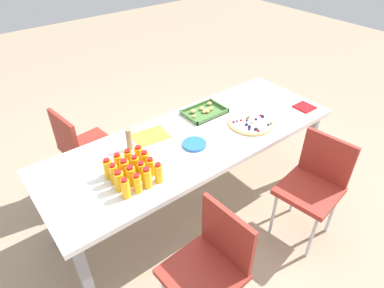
{
  "coord_description": "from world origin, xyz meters",
  "views": [
    {
      "loc": [
        -1.28,
        -1.61,
        2.16
      ],
      "look_at": [
        -0.08,
        -0.08,
        0.75
      ],
      "focal_mm": 31.29,
      "sensor_mm": 36.0,
      "label": 1
    }
  ],
  "objects_px": {
    "juice_bottle_14": "(129,159)",
    "juice_bottle_3": "(159,173)",
    "juice_bottle_8": "(114,174)",
    "plate_stack": "(194,144)",
    "juice_bottle_6": "(142,172)",
    "juice_bottle_5": "(131,176)",
    "snack_tray": "(204,112)",
    "juice_bottle_4": "(119,181)",
    "juice_bottle_12": "(108,169)",
    "juice_bottle_11": "(145,161)",
    "juice_bottle_10": "(135,165)",
    "cardboard_tube": "(129,139)",
    "juice_bottle_2": "(147,178)",
    "paper_folder": "(151,136)",
    "juice_bottle_1": "(138,184)",
    "chair_far_left": "(82,145)",
    "juice_bottle_9": "(125,170)",
    "juice_bottle_15": "(139,155)",
    "party_table": "(194,144)",
    "juice_bottle_13": "(118,164)",
    "fruit_pizza": "(251,123)",
    "napkin_stack": "(304,107)",
    "chair_near_right": "(315,181)",
    "juice_bottle_0": "(126,188)",
    "juice_bottle_7": "(151,167)",
    "chair_near_left": "(211,262)"
  },
  "relations": [
    {
      "from": "juice_bottle_14",
      "to": "juice_bottle_3",
      "type": "bearing_deg",
      "value": -71.5
    },
    {
      "from": "juice_bottle_8",
      "to": "plate_stack",
      "type": "height_order",
      "value": "juice_bottle_8"
    },
    {
      "from": "juice_bottle_3",
      "to": "juice_bottle_6",
      "type": "height_order",
      "value": "juice_bottle_3"
    },
    {
      "from": "juice_bottle_5",
      "to": "snack_tray",
      "type": "bearing_deg",
      "value": 22.97
    },
    {
      "from": "juice_bottle_4",
      "to": "juice_bottle_12",
      "type": "distance_m",
      "value": 0.14
    },
    {
      "from": "juice_bottle_11",
      "to": "juice_bottle_6",
      "type": "bearing_deg",
      "value": -133.35
    },
    {
      "from": "juice_bottle_10",
      "to": "cardboard_tube",
      "type": "relative_size",
      "value": 0.86
    },
    {
      "from": "juice_bottle_10",
      "to": "juice_bottle_14",
      "type": "height_order",
      "value": "same"
    },
    {
      "from": "juice_bottle_2",
      "to": "paper_folder",
      "type": "height_order",
      "value": "juice_bottle_2"
    },
    {
      "from": "juice_bottle_1",
      "to": "juice_bottle_12",
      "type": "bearing_deg",
      "value": 109.35
    },
    {
      "from": "paper_folder",
      "to": "chair_far_left",
      "type": "bearing_deg",
      "value": 124.79
    },
    {
      "from": "juice_bottle_9",
      "to": "plate_stack",
      "type": "bearing_deg",
      "value": 0.41
    },
    {
      "from": "juice_bottle_3",
      "to": "juice_bottle_15",
      "type": "distance_m",
      "value": 0.23
    },
    {
      "from": "party_table",
      "to": "juice_bottle_13",
      "type": "height_order",
      "value": "juice_bottle_13"
    },
    {
      "from": "party_table",
      "to": "snack_tray",
      "type": "height_order",
      "value": "snack_tray"
    },
    {
      "from": "juice_bottle_11",
      "to": "plate_stack",
      "type": "bearing_deg",
      "value": 1.11
    },
    {
      "from": "party_table",
      "to": "fruit_pizza",
      "type": "relative_size",
      "value": 6.44
    },
    {
      "from": "juice_bottle_15",
      "to": "napkin_stack",
      "type": "relative_size",
      "value": 0.92
    },
    {
      "from": "juice_bottle_8",
      "to": "juice_bottle_10",
      "type": "bearing_deg",
      "value": -2.32
    },
    {
      "from": "juice_bottle_14",
      "to": "paper_folder",
      "type": "distance_m",
      "value": 0.38
    },
    {
      "from": "fruit_pizza",
      "to": "juice_bottle_8",
      "type": "bearing_deg",
      "value": 177.56
    },
    {
      "from": "juice_bottle_11",
      "to": "plate_stack",
      "type": "distance_m",
      "value": 0.42
    },
    {
      "from": "juice_bottle_14",
      "to": "juice_bottle_1",
      "type": "bearing_deg",
      "value": -107.26
    },
    {
      "from": "juice_bottle_13",
      "to": "juice_bottle_5",
      "type": "bearing_deg",
      "value": -88.2
    },
    {
      "from": "fruit_pizza",
      "to": "snack_tray",
      "type": "height_order",
      "value": "fruit_pizza"
    },
    {
      "from": "juice_bottle_8",
      "to": "snack_tray",
      "type": "bearing_deg",
      "value": 17.47
    },
    {
      "from": "juice_bottle_15",
      "to": "juice_bottle_14",
      "type": "bearing_deg",
      "value": 179.47
    },
    {
      "from": "juice_bottle_12",
      "to": "chair_far_left",
      "type": "bearing_deg",
      "value": 83.33
    },
    {
      "from": "party_table",
      "to": "juice_bottle_14",
      "type": "bearing_deg",
      "value": -178.88
    },
    {
      "from": "juice_bottle_8",
      "to": "paper_folder",
      "type": "xyz_separation_m",
      "value": [
        0.45,
        0.3,
        -0.07
      ]
    },
    {
      "from": "juice_bottle_3",
      "to": "fruit_pizza",
      "type": "bearing_deg",
      "value": 6.58
    },
    {
      "from": "juice_bottle_3",
      "to": "napkin_stack",
      "type": "height_order",
      "value": "juice_bottle_3"
    },
    {
      "from": "chair_near_right",
      "to": "juice_bottle_8",
      "type": "relative_size",
      "value": 5.56
    },
    {
      "from": "napkin_stack",
      "to": "cardboard_tube",
      "type": "distance_m",
      "value": 1.52
    },
    {
      "from": "juice_bottle_1",
      "to": "juice_bottle_0",
      "type": "bearing_deg",
      "value": 177.9
    },
    {
      "from": "juice_bottle_11",
      "to": "snack_tray",
      "type": "height_order",
      "value": "juice_bottle_11"
    },
    {
      "from": "juice_bottle_15",
      "to": "cardboard_tube",
      "type": "xyz_separation_m",
      "value": [
        0.03,
        0.17,
        0.02
      ]
    },
    {
      "from": "juice_bottle_1",
      "to": "paper_folder",
      "type": "xyz_separation_m",
      "value": [
        0.37,
        0.45,
        -0.06
      ]
    },
    {
      "from": "juice_bottle_4",
      "to": "juice_bottle_12",
      "type": "bearing_deg",
      "value": 90.68
    },
    {
      "from": "juice_bottle_15",
      "to": "plate_stack",
      "type": "height_order",
      "value": "juice_bottle_15"
    },
    {
      "from": "chair_far_left",
      "to": "juice_bottle_2",
      "type": "bearing_deg",
      "value": -3.54
    },
    {
      "from": "juice_bottle_7",
      "to": "party_table",
      "type": "bearing_deg",
      "value": 18.88
    },
    {
      "from": "juice_bottle_2",
      "to": "juice_bottle_7",
      "type": "relative_size",
      "value": 1.05
    },
    {
      "from": "chair_near_left",
      "to": "juice_bottle_9",
      "type": "xyz_separation_m",
      "value": [
        -0.13,
        0.69,
        0.29
      ]
    },
    {
      "from": "chair_near_right",
      "to": "juice_bottle_8",
      "type": "xyz_separation_m",
      "value": [
        -1.25,
        0.65,
        0.29
      ]
    },
    {
      "from": "juice_bottle_0",
      "to": "cardboard_tube",
      "type": "relative_size",
      "value": 0.85
    },
    {
      "from": "juice_bottle_3",
      "to": "juice_bottle_9",
      "type": "distance_m",
      "value": 0.22
    },
    {
      "from": "juice_bottle_8",
      "to": "paper_folder",
      "type": "relative_size",
      "value": 0.57
    },
    {
      "from": "juice_bottle_7",
      "to": "plate_stack",
      "type": "distance_m",
      "value": 0.43
    },
    {
      "from": "juice_bottle_4",
      "to": "juice_bottle_14",
      "type": "relative_size",
      "value": 1.02
    }
  ]
}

